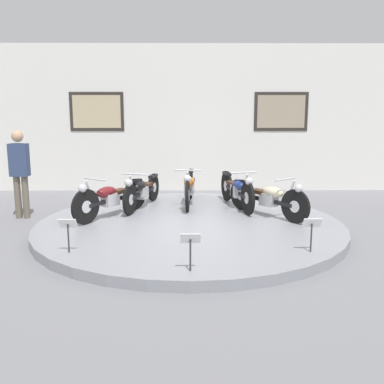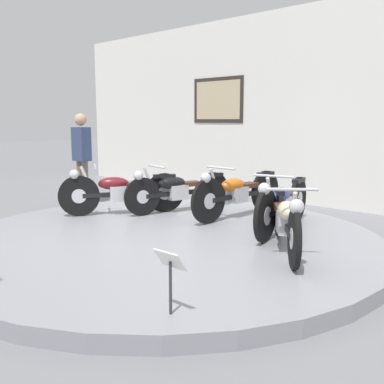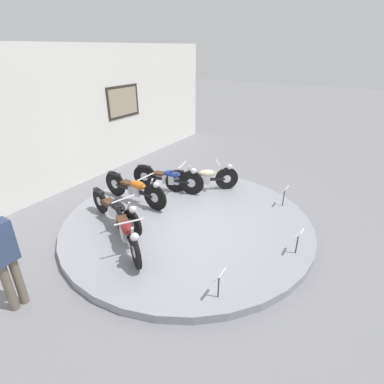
% 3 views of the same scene
% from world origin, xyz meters
% --- Properties ---
extents(ground_plane, '(60.00, 60.00, 0.00)m').
position_xyz_m(ground_plane, '(0.00, 0.00, 0.00)').
color(ground_plane, slate).
extents(display_platform, '(5.55, 5.55, 0.16)m').
position_xyz_m(display_platform, '(0.00, 0.00, 0.08)').
color(display_platform, gray).
rests_on(display_platform, ground_plane).
extents(back_wall, '(14.00, 0.22, 3.80)m').
position_xyz_m(back_wall, '(0.00, 4.05, 1.90)').
color(back_wall, white).
rests_on(back_wall, ground_plane).
extents(motorcycle_maroon, '(1.15, 1.68, 0.80)m').
position_xyz_m(motorcycle_maroon, '(-1.50, 0.43, 0.55)').
color(motorcycle_maroon, black).
rests_on(motorcycle_maroon, display_platform).
extents(motorcycle_black, '(0.66, 1.90, 0.78)m').
position_xyz_m(motorcycle_black, '(-0.99, 1.20, 0.53)').
color(motorcycle_black, black).
rests_on(motorcycle_black, display_platform).
extents(motorcycle_orange, '(0.54, 2.02, 0.81)m').
position_xyz_m(motorcycle_orange, '(-0.00, 1.51, 0.56)').
color(motorcycle_orange, black).
rests_on(motorcycle_orange, display_platform).
extents(motorcycle_blue, '(0.61, 1.97, 0.81)m').
position_xyz_m(motorcycle_blue, '(0.99, 1.20, 0.56)').
color(motorcycle_blue, black).
rests_on(motorcycle_blue, display_platform).
extents(motorcycle_cream, '(1.26, 1.58, 0.79)m').
position_xyz_m(motorcycle_cream, '(1.51, 0.43, 0.54)').
color(motorcycle_cream, black).
rests_on(motorcycle_cream, display_platform).
extents(info_placard_front_right, '(0.26, 0.11, 0.51)m').
position_xyz_m(info_placard_front_right, '(1.76, -1.67, 0.53)').
color(info_placard_front_right, '#333338').
rests_on(info_placard_front_right, display_platform).
extents(visitor_standing, '(0.36, 0.23, 1.78)m').
position_xyz_m(visitor_standing, '(-3.39, 1.00, 1.02)').
color(visitor_standing, '#6B6051').
rests_on(visitor_standing, ground_plane).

